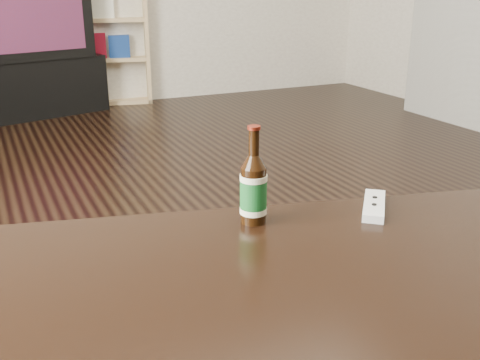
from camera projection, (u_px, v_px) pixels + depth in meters
name	position (u px, v px, depth m)	size (l,w,h in m)	color
floor	(249.00, 277.00, 1.89)	(5.00, 6.00, 0.01)	black
tv_stand	(27.00, 86.00, 4.11)	(1.03, 0.52, 0.41)	black
tv	(18.00, 11.00, 3.93)	(0.98, 0.75, 0.65)	black
bookshelf	(100.00, 16.00, 4.39)	(0.75, 0.47, 1.30)	tan
coffee_table	(268.00, 327.00, 0.91)	(1.38, 1.00, 0.47)	black
beer_bottle	(253.00, 189.00, 1.13)	(0.07, 0.07, 0.20)	black
remote	(374.00, 206.00, 1.21)	(0.13, 0.15, 0.02)	silver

